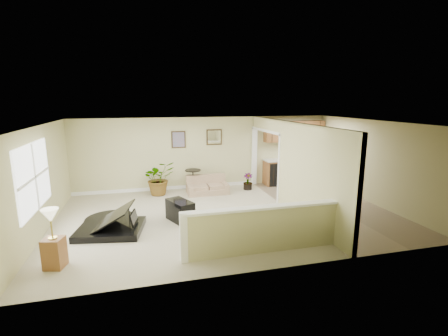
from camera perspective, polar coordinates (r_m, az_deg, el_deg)
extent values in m
plane|color=#BDB493|center=(8.95, 0.68, -8.25)|extent=(9.00, 9.00, 0.00)
cube|color=#C6C187|center=(11.47, -3.22, 2.69)|extent=(9.00, 0.04, 2.50)
cube|color=#C6C187|center=(5.85, 8.43, -6.49)|extent=(9.00, 0.04, 2.50)
cube|color=#C6C187|center=(8.63, -29.56, -1.95)|extent=(0.04, 6.00, 2.50)
cube|color=#C6C187|center=(10.67, 24.71, 0.92)|extent=(0.04, 6.00, 2.50)
cube|color=white|center=(8.42, 0.72, 7.93)|extent=(9.00, 6.00, 0.04)
cube|color=gray|center=(10.19, 18.15, -6.30)|extent=(2.70, 6.00, 0.01)
cube|color=#C6C187|center=(8.19, 15.20, -1.46)|extent=(0.12, 3.60, 2.50)
cube|color=#C6C187|center=(10.69, 7.62, 7.60)|extent=(0.12, 2.35, 0.40)
cube|color=#C6C187|center=(6.79, 7.10, -10.80)|extent=(3.30, 0.12, 0.95)
cube|color=white|center=(6.61, 7.21, -6.88)|extent=(3.40, 0.22, 0.05)
cube|color=white|center=(6.40, -7.11, -12.03)|extent=(0.14, 0.14, 1.00)
cube|color=white|center=(8.11, -30.49, -1.39)|extent=(0.05, 2.15, 1.45)
cube|color=#372814|center=(11.23, -8.00, 4.97)|extent=(0.48, 0.03, 0.58)
cube|color=#8F5B6D|center=(11.21, -7.99, 4.96)|extent=(0.40, 0.01, 0.50)
cube|color=#372814|center=(11.43, -1.75, 5.46)|extent=(0.55, 0.03, 0.55)
cube|color=silver|center=(11.41, -1.73, 5.45)|extent=(0.46, 0.01, 0.46)
cube|color=brown|center=(12.41, 12.22, -0.62)|extent=(2.30, 0.60, 0.90)
cube|color=beige|center=(12.32, 12.32, 1.52)|extent=(2.36, 0.65, 0.04)
cube|color=black|center=(12.07, 8.83, -0.93)|extent=(0.60, 0.60, 0.84)
cube|color=brown|center=(12.28, 12.28, 6.34)|extent=(2.30, 0.35, 0.75)
cube|color=black|center=(8.06, -19.61, -5.47)|extent=(1.66, 1.49, 0.30)
cylinder|color=black|center=(8.60, -20.31, -4.44)|extent=(1.25, 1.25, 0.30)
cube|color=silver|center=(8.03, -13.42, -5.45)|extent=(0.40, 1.03, 0.02)
cube|color=black|center=(8.09, -20.39, -3.46)|extent=(1.33, 1.34, 0.68)
cube|color=black|center=(8.51, -7.73, -7.48)|extent=(0.71, 0.92, 0.55)
cube|color=tan|center=(10.91, -2.93, -3.49)|extent=(1.36, 0.78, 0.38)
cube|color=tan|center=(11.09, -3.26, -1.17)|extent=(1.35, 0.19, 0.40)
cube|color=tan|center=(10.75, -6.06, -2.34)|extent=(0.17, 0.77, 0.14)
cube|color=tan|center=(10.97, 0.10, -1.97)|extent=(0.17, 0.77, 0.14)
cylinder|color=black|center=(11.16, -5.43, -4.11)|extent=(0.38, 0.38, 0.03)
cylinder|color=black|center=(11.06, -5.47, -2.28)|extent=(0.04, 0.04, 0.75)
cylinder|color=black|center=(10.98, -5.51, -0.39)|extent=(0.53, 0.53, 0.03)
cylinder|color=black|center=(10.99, -11.27, -4.02)|extent=(0.32, 0.32, 0.22)
imported|color=#1D4C16|center=(10.88, -11.37, -1.74)|extent=(1.21, 1.12, 1.12)
cylinder|color=black|center=(11.41, 4.19, -3.26)|extent=(0.30, 0.30, 0.21)
imported|color=#1D4C16|center=(11.36, 4.20, -2.36)|extent=(0.43, 0.43, 0.58)
cube|color=brown|center=(7.00, -27.66, -13.07)|extent=(0.41, 0.41, 0.58)
cylinder|color=#AE993A|center=(6.88, -27.90, -10.80)|extent=(0.15, 0.15, 0.02)
cylinder|color=#AE993A|center=(6.82, -28.06, -9.30)|extent=(0.03, 0.03, 0.39)
cone|color=#FFF8D0|center=(6.74, -28.26, -7.38)|extent=(0.31, 0.31, 0.25)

